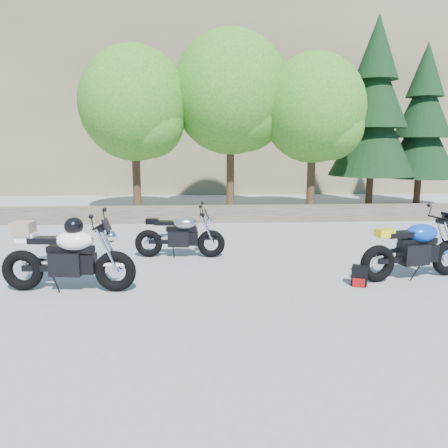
{
  "coord_description": "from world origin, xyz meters",
  "views": [
    {
      "loc": [
        -0.32,
        -8.16,
        2.44
      ],
      "look_at": [
        0.2,
        1.0,
        0.75
      ],
      "focal_mm": 35.0,
      "sensor_mm": 36.0,
      "label": 1
    }
  ],
  "objects_px": {
    "silver_bike": "(180,235)",
    "white_bike": "(67,255)",
    "backpack": "(359,276)",
    "blue_bike": "(415,250)"
  },
  "relations": [
    {
      "from": "blue_bike",
      "to": "silver_bike",
      "type": "bearing_deg",
      "value": 145.16
    },
    {
      "from": "silver_bike",
      "to": "white_bike",
      "type": "distance_m",
      "value": 2.79
    },
    {
      "from": "blue_bike",
      "to": "backpack",
      "type": "bearing_deg",
      "value": -174.97
    },
    {
      "from": "silver_bike",
      "to": "blue_bike",
      "type": "distance_m",
      "value": 4.69
    },
    {
      "from": "silver_bike",
      "to": "blue_bike",
      "type": "xyz_separation_m",
      "value": [
        4.34,
        -1.78,
        0.06
      ]
    },
    {
      "from": "silver_bike",
      "to": "white_bike",
      "type": "bearing_deg",
      "value": -125.55
    },
    {
      "from": "silver_bike",
      "to": "blue_bike",
      "type": "bearing_deg",
      "value": -18.04
    },
    {
      "from": "silver_bike",
      "to": "backpack",
      "type": "distance_m",
      "value": 3.86
    },
    {
      "from": "backpack",
      "to": "white_bike",
      "type": "bearing_deg",
      "value": -155.25
    },
    {
      "from": "silver_bike",
      "to": "backpack",
      "type": "height_order",
      "value": "silver_bike"
    }
  ]
}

